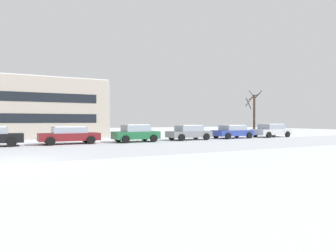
% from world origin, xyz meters
% --- Properties ---
extents(ground_plane, '(120.00, 120.00, 0.00)m').
position_xyz_m(ground_plane, '(0.00, 0.00, 0.00)').
color(ground_plane, white).
extents(road_surface, '(80.00, 8.85, 0.00)m').
position_xyz_m(road_surface, '(0.00, 3.42, 0.00)').
color(road_surface, silver).
rests_on(road_surface, ground).
extents(parked_car_maroon, '(4.57, 2.23, 1.38)m').
position_xyz_m(parked_car_maroon, '(3.57, 9.02, 0.71)').
color(parked_car_maroon, maroon).
rests_on(parked_car_maroon, ground).
extents(parked_car_green, '(3.92, 2.20, 1.51)m').
position_xyz_m(parked_car_green, '(8.98, 8.71, 0.76)').
color(parked_car_green, '#1E6038').
rests_on(parked_car_green, ground).
extents(parked_car_gray, '(4.26, 2.13, 1.42)m').
position_xyz_m(parked_car_gray, '(14.39, 8.84, 0.73)').
color(parked_car_gray, slate).
rests_on(parked_car_gray, ground).
extents(parked_car_blue, '(4.40, 2.23, 1.39)m').
position_xyz_m(parked_car_blue, '(19.80, 9.05, 0.71)').
color(parked_car_blue, '#283D93').
rests_on(parked_car_blue, ground).
extents(parked_car_silver, '(4.60, 2.26, 1.49)m').
position_xyz_m(parked_car_silver, '(25.20, 8.93, 0.76)').
color(parked_car_silver, silver).
rests_on(parked_car_silver, ground).
extents(tree_far_right, '(1.99, 1.71, 5.51)m').
position_xyz_m(tree_far_right, '(25.26, 11.75, 2.83)').
color(tree_far_right, '#423326').
rests_on(tree_far_right, ground).
extents(building_far_left, '(14.70, 11.36, 6.31)m').
position_xyz_m(building_far_left, '(1.49, 21.98, 3.15)').
color(building_far_left, '#B2A899').
rests_on(building_far_left, ground).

